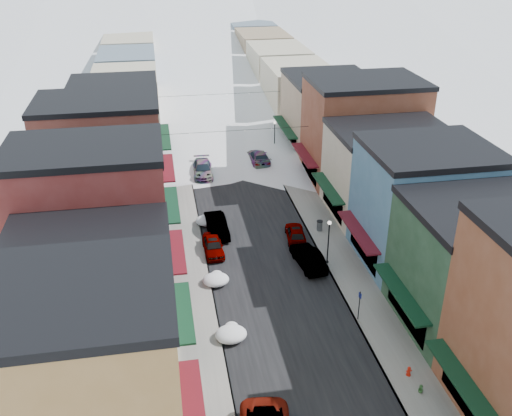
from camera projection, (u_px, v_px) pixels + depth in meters
name	position (u px, v px, depth m)	size (l,w,h in m)	color
road	(217.00, 127.00, 82.54)	(10.00, 160.00, 0.01)	black
sidewalk_left	(171.00, 129.00, 81.47)	(3.20, 160.00, 0.15)	gray
sidewalk_right	(261.00, 124.00, 83.54)	(3.20, 160.00, 0.15)	gray
curb_left	(182.00, 129.00, 81.71)	(0.10, 160.00, 0.15)	slate
curb_right	(251.00, 125.00, 83.30)	(0.10, 160.00, 0.15)	slate
bldg_l_yellow	(79.00, 384.00, 28.60)	(11.30, 8.70, 11.50)	#C78C49
bldg_l_cream	(94.00, 301.00, 36.53)	(11.30, 8.20, 9.50)	beige
bldg_l_brick_near	(93.00, 223.00, 42.82)	(12.30, 8.20, 12.50)	maroon
bldg_l_grayblue	(108.00, 196.00, 51.17)	(11.30, 9.20, 9.00)	slate
bldg_l_brick_far	(102.00, 151.00, 58.48)	(13.30, 9.20, 11.00)	brown
bldg_l_tan	(116.00, 125.00, 67.66)	(11.30, 11.20, 10.00)	#937460
bldg_r_green	(478.00, 267.00, 40.23)	(11.30, 9.20, 9.50)	#1F422A
bldg_r_blue	(423.00, 205.00, 47.93)	(11.30, 9.20, 10.50)	teal
bldg_r_cream	(388.00, 171.00, 56.26)	(12.30, 9.20, 9.00)	beige
bldg_r_brick_far	(363.00, 130.00, 63.70)	(13.30, 9.20, 11.50)	brown
bldg_r_tan	(328.00, 113.00, 72.79)	(11.30, 11.20, 9.50)	#9C8166
distant_blocks	(201.00, 65.00, 100.99)	(34.00, 55.00, 8.00)	gray
overhead_cables	(227.00, 111.00, 68.76)	(16.40, 15.04, 0.04)	black
car_silver_sedan	(213.00, 246.00, 50.78)	(1.69, 4.21, 1.43)	#93959B
car_dark_hatch	(217.00, 226.00, 53.94)	(1.74, 4.98, 1.64)	black
car_silver_wagon	(203.00, 169.00, 66.38)	(2.22, 5.46, 1.58)	#AEB1B6
car_green_sedan	(308.00, 258.00, 48.80)	(1.72, 4.94, 1.63)	black
car_gray_suv	(296.00, 233.00, 52.86)	(1.70, 4.22, 1.44)	gray
car_black_sedan	(259.00, 157.00, 69.70)	(2.30, 5.65, 1.64)	black
car_lane_silver	(211.00, 118.00, 84.16)	(1.58, 3.93, 1.34)	gray
car_lane_white	(219.00, 92.00, 96.39)	(2.63, 5.70, 1.58)	silver
fire_hydrant	(409.00, 371.00, 36.92)	(0.40, 0.30, 0.68)	red
parking_sign	(359.00, 303.00, 41.66)	(0.10, 0.33, 2.45)	black
trash_can	(320.00, 225.00, 54.32)	(0.58, 0.58, 0.99)	#56585B
streetlamp_near	(329.00, 237.00, 48.22)	(0.34, 0.34, 4.05)	black
streetlamp_far	(275.00, 133.00, 71.98)	(0.34, 0.34, 4.09)	black
planter_far	(421.00, 389.00, 35.59)	(0.31, 0.31, 0.56)	#33612C
snow_pile_near	(231.00, 333.00, 40.34)	(2.27, 2.60, 0.96)	white
snow_pile_mid	(216.00, 279.00, 46.52)	(2.17, 2.53, 0.92)	white
snow_pile_far	(207.00, 220.00, 55.74)	(2.25, 2.59, 0.95)	white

